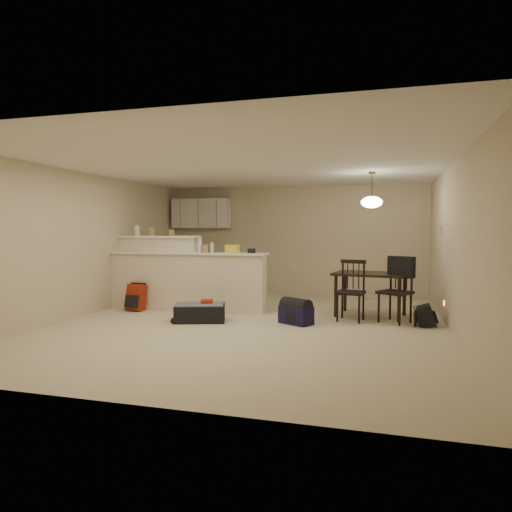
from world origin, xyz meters
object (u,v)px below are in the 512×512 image
(dining_chair_near, at_px, (351,291))
(black_daypack, at_px, (425,316))
(suitcase, at_px, (200,313))
(red_backpack, at_px, (136,298))
(dining_chair_far, at_px, (395,290))
(dining_table, at_px, (371,278))
(pendant_lamp, at_px, (372,202))
(navy_duffel, at_px, (296,315))

(dining_chair_near, xyz_separation_m, black_daypack, (1.15, -0.09, -0.35))
(suitcase, bearing_deg, red_backpack, 140.33)
(dining_chair_far, height_order, black_daypack, dining_chair_far)
(dining_table, distance_m, dining_chair_near, 0.62)
(dining_chair_far, xyz_separation_m, red_backpack, (-4.62, -0.13, -0.28))
(pendant_lamp, distance_m, suitcase, 3.48)
(pendant_lamp, xyz_separation_m, suitcase, (-2.69, -1.20, -1.85))
(dining_table, bearing_deg, navy_duffel, -128.66)
(dining_table, distance_m, dining_chair_far, 0.63)
(dining_chair_near, relative_size, dining_chair_far, 0.96)
(pendant_lamp, height_order, black_daypack, pendant_lamp)
(dining_table, xyz_separation_m, dining_chair_far, (0.40, -0.47, -0.14))
(navy_duffel, bearing_deg, dining_chair_near, 60.06)
(navy_duffel, bearing_deg, dining_chair_far, 48.74)
(red_backpack, bearing_deg, pendant_lamp, 14.47)
(red_backpack, xyz_separation_m, black_daypack, (5.07, 0.00, -0.09))
(dining_table, relative_size, navy_duffel, 2.57)
(dining_chair_far, relative_size, black_daypack, 2.98)
(pendant_lamp, distance_m, navy_duffel, 2.38)
(suitcase, xyz_separation_m, red_backpack, (-1.53, 0.60, 0.11))
(red_backpack, relative_size, black_daypack, 1.39)
(suitcase, distance_m, navy_duffel, 1.58)
(dining_chair_near, height_order, suitcase, dining_chair_near)
(dining_table, height_order, dining_chair_far, dining_chair_far)
(suitcase, relative_size, red_backpack, 1.66)
(suitcase, xyz_separation_m, black_daypack, (3.54, 0.60, 0.02))
(dining_table, height_order, pendant_lamp, pendant_lamp)
(black_daypack, bearing_deg, suitcase, 100.87)
(dining_chair_near, distance_m, dining_chair_far, 0.70)
(dining_table, relative_size, suitcase, 1.66)
(suitcase, bearing_deg, dining_chair_near, -2.08)
(suitcase, bearing_deg, black_daypack, -8.48)
(dining_chair_near, xyz_separation_m, suitcase, (-2.39, -0.69, -0.37))
(suitcase, height_order, navy_duffel, navy_duffel)
(pendant_lamp, xyz_separation_m, black_daypack, (0.84, -0.60, -1.83))
(dining_chair_near, height_order, red_backpack, dining_chair_near)
(black_daypack, bearing_deg, dining_chair_near, 86.95)
(pendant_lamp, bearing_deg, navy_duffel, -138.49)
(red_backpack, xyz_separation_m, navy_duffel, (3.10, -0.40, -0.10))
(dining_chair_far, distance_m, black_daypack, 0.60)
(pendant_lamp, distance_m, dining_chair_near, 1.60)
(pendant_lamp, relative_size, dining_chair_far, 0.59)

